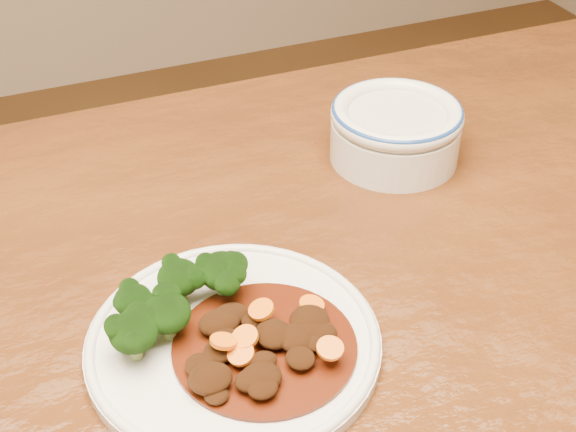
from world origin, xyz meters
name	(u,v)px	position (x,y,z in m)	size (l,w,h in m)	color
dinner_plate	(234,341)	(0.04, 0.03, 0.76)	(0.23, 0.23, 0.01)	silver
broccoli_florets	(171,299)	(0.00, 0.06, 0.79)	(0.12, 0.08, 0.04)	#77934C
mince_stew	(263,346)	(0.06, 0.00, 0.77)	(0.14, 0.14, 0.03)	#451907
dip_bowl	(396,129)	(0.29, 0.22, 0.78)	(0.14, 0.14, 0.06)	silver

